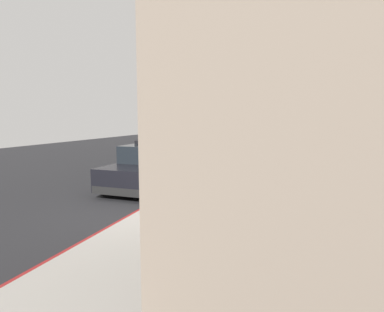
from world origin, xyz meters
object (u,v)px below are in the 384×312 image
(police_cruiser, at_px, (153,166))
(fire_hydrant, at_px, (209,174))
(parked_car_silver_ahead, at_px, (224,144))
(street_tree, at_px, (239,100))

(police_cruiser, bearing_deg, fire_hydrant, 12.17)
(parked_car_silver_ahead, xyz_separation_m, fire_hydrant, (1.87, -9.83, -0.25))
(fire_hydrant, bearing_deg, street_tree, 86.98)
(police_cruiser, relative_size, fire_hydrant, 6.37)
(parked_car_silver_ahead, height_order, street_tree, street_tree)
(fire_hydrant, bearing_deg, police_cruiser, -167.83)
(fire_hydrant, relative_size, street_tree, 0.17)
(police_cruiser, height_order, fire_hydrant, police_cruiser)
(police_cruiser, bearing_deg, parked_car_silver_ahead, 89.11)
(fire_hydrant, xyz_separation_m, street_tree, (0.22, 4.17, 2.86))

